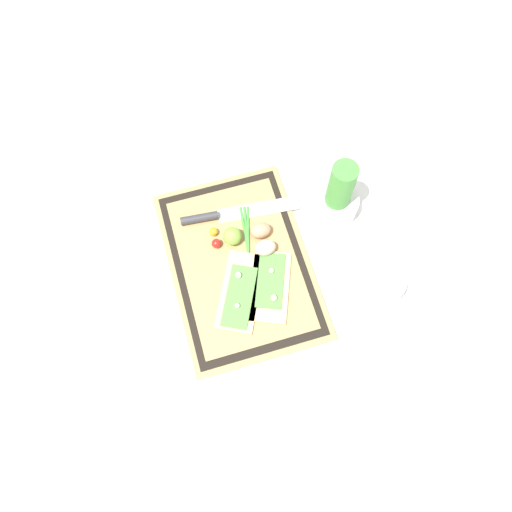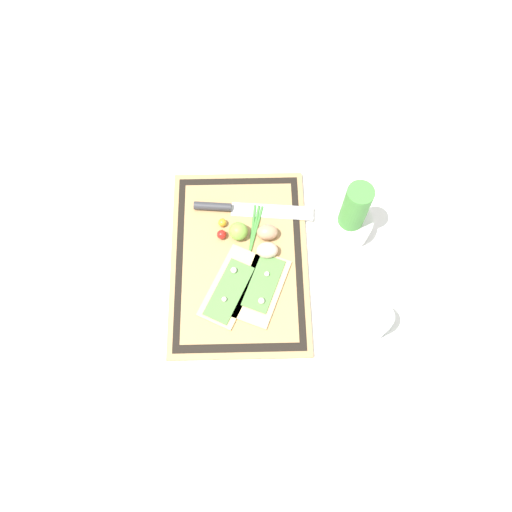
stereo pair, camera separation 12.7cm
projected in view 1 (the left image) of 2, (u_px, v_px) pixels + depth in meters
ground_plane at (240, 265)px, 1.30m from camera, size 6.00×6.00×0.00m
cutting_board at (240, 264)px, 1.29m from camera, size 0.51×0.35×0.02m
pizza_slice_near at (240, 292)px, 1.25m from camera, size 0.23×0.18×0.02m
pizza_slice_far at (270, 285)px, 1.25m from camera, size 0.21×0.16×0.02m
knife at (221, 215)px, 1.33m from camera, size 0.06×0.32×0.02m
egg_brown at (260, 230)px, 1.29m from camera, size 0.04×0.06×0.04m
egg_pink at (265, 248)px, 1.28m from camera, size 0.04×0.06×0.04m
lime at (231, 237)px, 1.28m from camera, size 0.05×0.05×0.05m
cherry_tomato_red at (216, 243)px, 1.29m from camera, size 0.02×0.02×0.02m
cherry_tomato_yellow at (214, 232)px, 1.30m from camera, size 0.02×0.02×0.02m
scallion_bunch at (248, 252)px, 1.29m from camera, size 0.27×0.08×0.01m
herb_pot at (337, 198)px, 1.29m from camera, size 0.12×0.12×0.21m
sauce_jar at (386, 291)px, 1.22m from camera, size 0.07×0.07×0.11m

